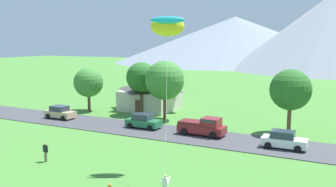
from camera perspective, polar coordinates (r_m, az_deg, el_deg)
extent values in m
cube|color=#424247|center=(39.06, 6.74, -7.01)|extent=(160.00, 6.71, 0.08)
cone|color=gray|center=(193.37, 10.51, 8.40)|extent=(124.57, 124.57, 23.56)
cube|color=beige|center=(54.94, -2.84, -1.04)|extent=(7.62, 7.11, 2.96)
pyramid|color=#474247|center=(54.63, -2.85, 1.34)|extent=(8.23, 7.68, 1.63)
cube|color=brown|center=(52.00, -4.79, -2.11)|extent=(0.90, 0.06, 2.00)
cylinder|color=brown|center=(47.73, -0.51, -2.19)|extent=(0.44, 0.44, 3.33)
sphere|color=#3D7F33|center=(47.22, -0.52, 2.11)|extent=(5.15, 5.15, 5.15)
cylinder|color=brown|center=(55.22, -12.36, -1.33)|extent=(0.44, 0.44, 2.66)
sphere|color=#3D7F33|center=(54.82, -12.45, 1.73)|extent=(4.36, 4.36, 4.36)
cylinder|color=brown|center=(42.66, 18.58, -3.89)|extent=(0.44, 0.44, 3.27)
sphere|color=#286623|center=(42.12, 18.79, 0.57)|extent=(4.57, 4.57, 4.57)
cylinder|color=brown|center=(51.48, -4.18, -1.27)|extent=(0.44, 0.44, 3.67)
sphere|color=#286623|center=(51.03, -4.22, 2.56)|extent=(4.31, 4.31, 4.31)
cube|color=white|center=(36.71, 17.89, -7.30)|extent=(4.21, 1.83, 0.80)
cube|color=#2D3847|center=(36.55, 17.71, -6.16)|extent=(2.21, 1.60, 0.68)
cylinder|color=black|center=(37.51, 20.14, -7.52)|extent=(0.64, 0.25, 0.64)
cylinder|color=black|center=(35.74, 19.80, -8.27)|extent=(0.64, 0.25, 0.64)
cylinder|color=black|center=(37.87, 16.05, -7.19)|extent=(0.64, 0.25, 0.64)
cylinder|color=black|center=(36.12, 15.51, -7.91)|extent=(0.64, 0.25, 0.64)
cube|color=tan|center=(50.48, -16.64, -3.10)|extent=(4.24, 1.91, 0.80)
cube|color=#2D3847|center=(50.45, -16.79, -2.26)|extent=(2.24, 1.64, 0.68)
cylinder|color=black|center=(50.25, -14.79, -3.41)|extent=(0.65, 0.26, 0.64)
cylinder|color=black|center=(48.96, -16.27, -3.76)|extent=(0.65, 0.26, 0.64)
cylinder|color=black|center=(52.11, -16.96, -3.09)|extent=(0.65, 0.26, 0.64)
cylinder|color=black|center=(50.87, -18.43, -3.42)|extent=(0.65, 0.26, 0.64)
cube|color=#237042|center=(43.18, -3.87, -4.64)|extent=(4.20, 1.81, 0.80)
cube|color=#2D3847|center=(43.10, -4.05, -3.66)|extent=(2.20, 1.59, 0.68)
cylinder|color=black|center=(43.36, -1.70, -4.95)|extent=(0.64, 0.24, 0.64)
cylinder|color=black|center=(41.81, -2.92, -5.45)|extent=(0.64, 0.24, 0.64)
cylinder|color=black|center=(44.70, -4.75, -4.58)|extent=(0.64, 0.24, 0.64)
cylinder|color=black|center=(43.19, -6.04, -5.04)|extent=(0.64, 0.24, 0.64)
cube|color=maroon|center=(40.00, 5.35, -5.57)|extent=(5.25, 2.14, 0.84)
cube|color=maroon|center=(39.39, 6.84, -4.51)|extent=(1.95, 1.89, 0.90)
cube|color=#2D3847|center=(39.34, 6.85, -4.12)|extent=(1.66, 1.92, 0.28)
cube|color=maroon|center=(40.31, 3.85, -4.57)|extent=(2.75, 2.03, 0.36)
cylinder|color=black|center=(40.38, 8.14, -5.92)|extent=(0.77, 0.30, 0.76)
cylinder|color=black|center=(38.53, 7.08, -6.58)|extent=(0.77, 0.30, 0.76)
cylinder|color=black|center=(41.64, 3.74, -5.42)|extent=(0.77, 0.30, 0.76)
cylinder|color=black|center=(39.85, 2.50, -6.03)|extent=(0.77, 0.30, 0.76)
cube|color=white|center=(24.10, -0.44, -13.83)|extent=(0.36, 0.22, 0.58)
sphere|color=beige|center=(23.95, -0.45, -12.94)|extent=(0.21, 0.21, 0.21)
cylinder|color=white|center=(24.19, -0.85, -13.39)|extent=(0.18, 0.55, 0.37)
cylinder|color=white|center=(24.00, 0.10, -13.56)|extent=(0.18, 0.55, 0.37)
ellipsoid|color=yellow|center=(28.86, -0.07, 10.56)|extent=(2.90, 2.26, 1.74)
ellipsoid|color=#1EB2D1|center=(28.50, -0.06, 11.56)|extent=(2.57, 1.58, 0.60)
cylinder|color=silver|center=(25.86, -0.24, -0.11)|extent=(2.83, 5.85, 9.88)
cylinder|color=#70604C|center=(33.13, -18.75, -9.43)|extent=(0.24, 0.24, 0.88)
cube|color=black|center=(32.92, -18.81, -8.22)|extent=(0.36, 0.22, 0.58)
sphere|color=tan|center=(32.81, -18.84, -7.55)|extent=(0.21, 0.21, 0.21)
cylinder|color=black|center=(33.09, -19.07, -8.24)|extent=(0.12, 0.18, 0.59)
cylinder|color=black|center=(32.78, -18.53, -8.37)|extent=(0.12, 0.18, 0.59)
sphere|color=orange|center=(26.74, -9.15, -14.09)|extent=(0.24, 0.24, 0.24)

